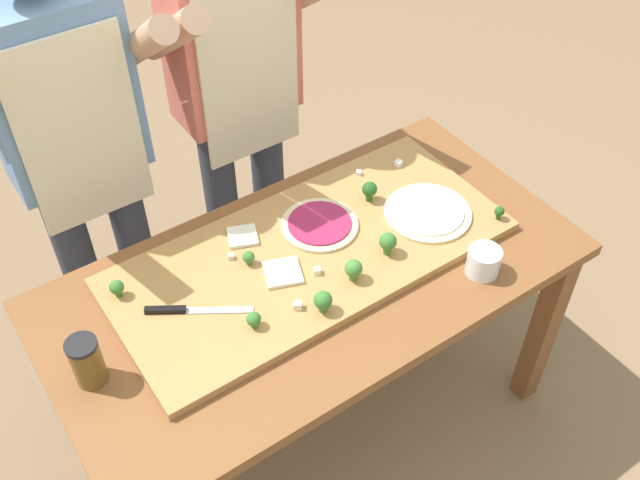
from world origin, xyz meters
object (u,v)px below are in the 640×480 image
broccoli_floret_center_left (117,288)px  broccoli_floret_back_right (323,301)px  pizza_slice_center (283,273)px  broccoli_floret_front_mid (353,269)px  chefs_knife (184,310)px  pizza_whole_white_garlic (428,212)px  sauce_jar (87,361)px  cook_right (237,85)px  broccoli_floret_center_right (249,257)px  cheese_crumble_d (359,173)px  cheese_crumble_c (317,271)px  pizza_slice_near_right (243,236)px  prep_table (314,298)px  broccoli_floret_back_left (254,319)px  flour_cup (483,263)px  broccoli_floret_back_mid (499,212)px  cook_left (76,143)px  pizza_whole_beet_magenta (320,224)px  broccoli_floret_front_right (388,242)px  broccoli_floret_front_left (370,190)px  cheese_crumble_e (398,163)px  cheese_crumble_b (298,305)px  cheese_crumble_a (231,257)px

broccoli_floret_center_left → broccoli_floret_back_right: broccoli_floret_back_right is taller
pizza_slice_center → broccoli_floret_front_mid: broccoli_floret_front_mid is taller
chefs_knife → pizza_slice_center: bearing=-7.1°
pizza_whole_white_garlic → sauce_jar: (-1.07, 0.03, 0.04)m
cook_right → broccoli_floret_center_right: bearing=-118.1°
pizza_whole_white_garlic → cheese_crumble_d: size_ratio=16.97×
pizza_whole_white_garlic → cook_right: (-0.26, 0.68, 0.18)m
cheese_crumble_c → pizza_slice_near_right: bearing=112.6°
prep_table → sauce_jar: sauce_jar is taller
prep_table → sauce_jar: bearing=178.6°
broccoli_floret_back_left → flour_cup: flour_cup is taller
chefs_knife → sauce_jar: bearing=-171.1°
broccoli_floret_front_mid → broccoli_floret_back_mid: (0.51, -0.05, -0.01)m
broccoli_floret_back_left → cook_left: cook_left is taller
pizza_whole_beet_magenta → pizza_whole_white_garlic: size_ratio=0.87×
broccoli_floret_front_right → cheese_crumble_d: (0.14, 0.33, -0.04)m
pizza_whole_white_garlic → broccoli_floret_front_left: (-0.11, 0.15, 0.03)m
pizza_slice_center → cook_right: 0.71m
broccoli_floret_front_right → cheese_crumble_d: broccoli_floret_front_right is taller
broccoli_floret_back_mid → pizza_whole_beet_magenta: bearing=148.9°
broccoli_floret_front_right → cheese_crumble_e: bearing=46.4°
broccoli_floret_back_mid → cheese_crumble_b: 0.69m
broccoli_floret_front_mid → cheese_crumble_d: 0.46m
broccoli_floret_front_mid → prep_table: bearing=121.5°
prep_table → broccoli_floret_center_left: broccoli_floret_center_left is taller
broccoli_floret_center_right → cheese_crumble_b: bearing=-83.6°
prep_table → cheese_crumble_d: bearing=36.0°
broccoli_floret_front_mid → cheese_crumble_a: (-0.24, 0.26, -0.03)m
cheese_crumble_b → cheese_crumble_d: size_ratio=1.38×
pizza_whole_beet_magenta → broccoli_floret_center_left: 0.61m
broccoli_floret_back_left → broccoli_floret_front_right: (0.45, 0.01, 0.02)m
cheese_crumble_d → broccoli_floret_front_left: bearing=-111.9°
chefs_knife → pizza_slice_near_right: (0.27, 0.15, -0.00)m
pizza_whole_beet_magenta → cook_left: cook_left is taller
chefs_knife → sauce_jar: (-0.28, -0.04, 0.04)m
pizza_slice_center → flour_cup: (0.49, -0.29, 0.00)m
pizza_slice_center → broccoli_floret_back_mid: bearing=-15.1°
broccoli_floret_back_mid → cheese_crumble_d: 0.46m
cheese_crumble_d → cheese_crumble_c: bearing=-141.6°
broccoli_floret_front_left → pizza_whole_beet_magenta: bearing=-177.0°
cheese_crumble_a → cheese_crumble_e: bearing=4.8°
cook_right → broccoli_floret_back_mid: bearing=-62.8°
broccoli_floret_front_mid → cook_right: size_ratio=0.04×
pizza_whole_white_garlic → flour_cup: (-0.01, -0.25, 0.00)m
prep_table → cheese_crumble_a: cheese_crumble_a is taller
broccoli_floret_center_left → cheese_crumble_c: 0.55m
broccoli_floret_center_left → flour_cup: size_ratio=0.57×
broccoli_floret_front_left → cheese_crumble_a: 0.48m
cheese_crumble_d → cook_left: bearing=151.1°
broccoli_floret_back_left → cheese_crumble_c: (0.24, 0.06, -0.02)m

